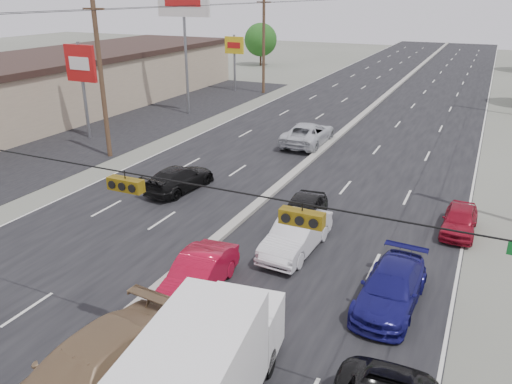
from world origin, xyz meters
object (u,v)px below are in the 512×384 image
at_px(pole_sign_far, 234,50).
at_px(tan_sedan, 87,376).
at_px(utility_pole_left_c, 264,45).
at_px(queue_car_e, 460,220).
at_px(utility_pole_left_b, 101,79).
at_px(oncoming_far, 308,134).
at_px(queue_car_b, 296,235).
at_px(pole_sign_billboard, 184,10).
at_px(red_sedan, 198,275).
at_px(oncoming_near, 180,179).
at_px(queue_car_a, 302,214).
at_px(pole_sign_mid, 81,69).
at_px(queue_car_d, 391,289).
at_px(box_truck, 205,373).
at_px(tree_left_far, 261,40).

xyz_separation_m(pole_sign_far, tan_sedan, (17.52, -42.29, -3.53)).
bearing_deg(utility_pole_left_c, queue_car_e, -50.99).
relative_size(utility_pole_left_b, oncoming_far, 1.74).
bearing_deg(queue_car_b, queue_car_e, 40.92).
relative_size(utility_pole_left_b, pole_sign_billboard, 0.91).
xyz_separation_m(utility_pole_left_b, pole_sign_billboard, (-2.00, 13.00, 3.76)).
bearing_deg(pole_sign_far, tan_sedan, -67.50).
height_order(pole_sign_billboard, red_sedan, pole_sign_billboard).
distance_m(utility_pole_left_b, queue_car_b, 18.03).
xyz_separation_m(utility_pole_left_c, oncoming_near, (7.66, -28.20, -4.43)).
bearing_deg(utility_pole_left_c, utility_pole_left_b, -90.00).
height_order(pole_sign_far, red_sedan, pole_sign_far).
relative_size(utility_pole_left_c, tan_sedan, 1.65).
bearing_deg(queue_car_a, pole_sign_far, 116.23).
bearing_deg(utility_pole_left_c, red_sedan, -69.17).
distance_m(pole_sign_mid, queue_car_e, 27.49).
distance_m(pole_sign_far, queue_car_d, 42.05).
xyz_separation_m(box_truck, queue_car_e, (4.85, 14.35, -1.03)).
bearing_deg(tree_left_far, pole_sign_mid, -83.21).
bearing_deg(tan_sedan, pole_sign_mid, 137.97).
distance_m(tree_left_far, queue_car_b, 58.07).
relative_size(box_truck, queue_car_a, 1.45).
bearing_deg(queue_car_e, queue_car_b, -140.75).
height_order(box_truck, queue_car_b, box_truck).
relative_size(tree_left_far, queue_car_b, 1.33).
bearing_deg(oncoming_near, tree_left_far, -64.11).
relative_size(tree_left_far, queue_car_e, 1.70).
xyz_separation_m(utility_pole_left_b, queue_car_e, (22.10, -2.28, -4.50)).
xyz_separation_m(pole_sign_far, oncoming_near, (11.16, -28.20, -3.74)).
distance_m(utility_pole_left_b, pole_sign_billboard, 13.68).
relative_size(pole_sign_far, queue_car_a, 1.33).
bearing_deg(queue_car_e, oncoming_near, -175.32).
relative_size(tree_left_far, box_truck, 0.94).
bearing_deg(oncoming_near, pole_sign_far, -62.12).
bearing_deg(oncoming_far, pole_sign_billboard, -20.59).
bearing_deg(queue_car_d, oncoming_near, 156.72).
relative_size(pole_sign_mid, queue_car_e, 1.95).
bearing_deg(box_truck, utility_pole_left_c, 105.10).
xyz_separation_m(pole_sign_mid, queue_car_e, (26.60, -5.28, -4.50)).
bearing_deg(oncoming_far, queue_car_d, 117.35).
relative_size(utility_pole_left_c, queue_car_b, 2.18).
relative_size(pole_sign_billboard, oncoming_far, 1.92).
relative_size(queue_car_b, oncoming_near, 0.99).
height_order(pole_sign_billboard, oncoming_near, pole_sign_billboard).
bearing_deg(tree_left_far, red_sedan, -67.51).
xyz_separation_m(utility_pole_left_c, queue_car_d, (20.39, -34.40, -4.43)).
height_order(queue_car_a, queue_car_b, queue_car_a).
distance_m(tree_left_far, box_truck, 67.21).
distance_m(pole_sign_billboard, queue_car_b, 28.16).
relative_size(pole_sign_mid, queue_car_a, 1.55).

